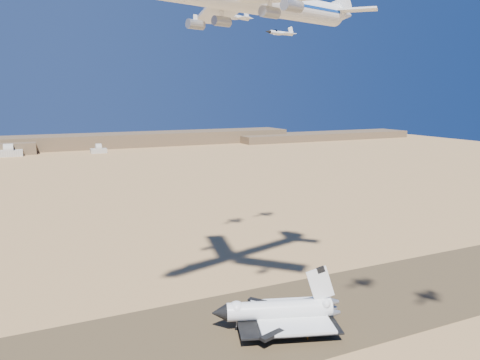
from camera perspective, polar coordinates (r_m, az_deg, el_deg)
name	(u,v)px	position (r m, az deg, el deg)	size (l,w,h in m)	color
ground	(209,336)	(145.95, -3.82, -18.46)	(1200.00, 1200.00, 0.00)	tan
runway	(209,336)	(145.94, -3.82, -18.45)	(600.00, 50.00, 0.06)	brown
ridgeline	(112,142)	(659.26, -15.38, 4.46)	(960.00, 90.00, 18.00)	brown
hangars	(5,153)	(601.74, -26.76, 2.94)	(200.50, 29.50, 30.00)	#B9B4A4
shuttle	(278,312)	(148.31, 4.67, -15.72)	(39.71, 31.86, 19.34)	white
crew_a	(308,337)	(144.87, 8.25, -18.39)	(0.60, 0.39, 1.64)	orange
crew_b	(321,329)	(149.30, 9.82, -17.51)	(0.81, 0.47, 1.68)	orange
crew_c	(315,332)	(147.42, 9.14, -17.87)	(0.98, 0.50, 1.67)	orange
chase_jet_c	(237,17)	(184.02, -0.40, 19.28)	(14.98, 9.10, 3.89)	white
chase_jet_d	(281,33)	(201.64, 4.98, 17.44)	(15.42, 8.83, 3.90)	white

